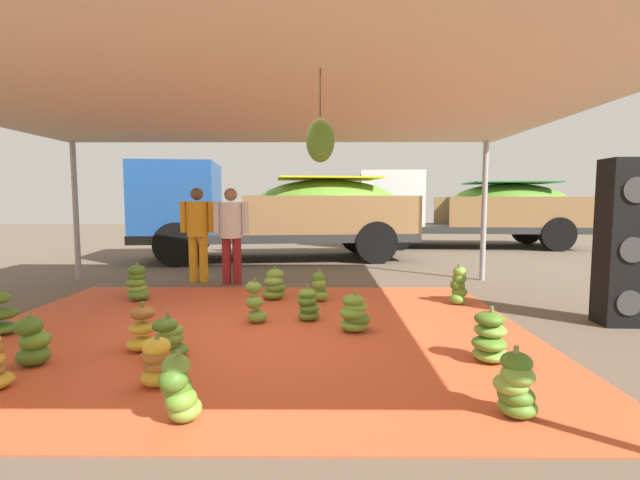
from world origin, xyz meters
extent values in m
plane|color=brown|center=(0.00, 3.00, 0.00)|extent=(40.00, 40.00, 0.00)
cube|color=#D1512D|center=(0.00, 0.00, 0.01)|extent=(6.28, 5.03, 0.01)
cylinder|color=#9EA0A5|center=(-3.80, 3.30, 1.29)|extent=(0.10, 0.10, 2.58)
cylinder|color=#9EA0A5|center=(3.80, 3.30, 1.29)|extent=(0.10, 0.10, 2.58)
cube|color=beige|center=(0.00, 0.00, 2.61)|extent=(8.00, 7.00, 0.06)
cylinder|color=#4C422D|center=(0.79, -1.19, 2.38)|extent=(0.01, 0.01, 0.39)
ellipsoid|color=#518428|center=(0.79, -1.19, 1.99)|extent=(0.24, 0.24, 0.36)
ellipsoid|color=#518428|center=(-2.76, -0.16, 0.08)|extent=(0.47, 0.47, 0.13)
ellipsoid|color=#477523|center=(-2.72, -0.19, 0.25)|extent=(0.40, 0.40, 0.13)
ellipsoid|color=gold|center=(-0.51, -1.52, 0.08)|extent=(0.38, 0.38, 0.15)
ellipsoid|color=#996628|center=(-0.50, -1.49, 0.16)|extent=(0.29, 0.29, 0.15)
ellipsoid|color=#996628|center=(-0.54, -1.49, 0.24)|extent=(0.33, 0.33, 0.15)
ellipsoid|color=gold|center=(-0.53, -1.49, 0.32)|extent=(0.31, 0.31, 0.15)
cylinder|color=olive|center=(-0.51, -1.51, 0.38)|extent=(0.04, 0.04, 0.12)
ellipsoid|color=#6B9E38|center=(0.78, 1.48, 0.09)|extent=(0.27, 0.27, 0.17)
ellipsoid|color=#477523|center=(0.75, 1.51, 0.18)|extent=(0.22, 0.22, 0.17)
ellipsoid|color=#75A83D|center=(0.76, 1.47, 0.27)|extent=(0.28, 0.28, 0.17)
ellipsoid|color=#518428|center=(0.74, 1.48, 0.36)|extent=(0.26, 0.26, 0.17)
cylinder|color=olive|center=(0.76, 1.49, 0.42)|extent=(0.04, 0.04, 0.12)
ellipsoid|color=#75A83D|center=(2.36, -0.96, 0.07)|extent=(0.47, 0.47, 0.13)
ellipsoid|color=#518428|center=(2.33, -0.99, 0.19)|extent=(0.37, 0.37, 0.13)
ellipsoid|color=#6B9E38|center=(2.36, -0.95, 0.30)|extent=(0.34, 0.34, 0.13)
ellipsoid|color=#477523|center=(2.34, -0.96, 0.41)|extent=(0.29, 0.29, 0.13)
cylinder|color=olive|center=(2.36, -0.97, 0.47)|extent=(0.04, 0.04, 0.12)
ellipsoid|color=#60932D|center=(2.73, 1.29, 0.09)|extent=(0.28, 0.28, 0.16)
ellipsoid|color=#518428|center=(2.78, 1.34, 0.18)|extent=(0.30, 0.30, 0.16)
ellipsoid|color=#477523|center=(2.75, 1.34, 0.28)|extent=(0.28, 0.28, 0.16)
ellipsoid|color=#518428|center=(2.77, 1.35, 0.37)|extent=(0.21, 0.21, 0.16)
ellipsoid|color=#6B9E38|center=(2.77, 1.35, 0.47)|extent=(0.27, 0.27, 0.16)
cylinder|color=olive|center=(2.76, 1.32, 0.53)|extent=(0.04, 0.04, 0.12)
ellipsoid|color=#518428|center=(0.63, 0.44, 0.07)|extent=(0.38, 0.38, 0.13)
ellipsoid|color=#477523|center=(0.64, 0.43, 0.16)|extent=(0.35, 0.35, 0.13)
ellipsoid|color=#477523|center=(0.61, 0.43, 0.25)|extent=(0.24, 0.24, 0.13)
ellipsoid|color=#60932D|center=(0.62, 0.46, 0.34)|extent=(0.31, 0.31, 0.13)
cylinder|color=olive|center=(0.62, 0.45, 0.40)|extent=(0.04, 0.04, 0.12)
ellipsoid|color=#75A83D|center=(-0.12, -2.10, 0.09)|extent=(0.30, 0.30, 0.17)
ellipsoid|color=#60932D|center=(-0.13, -2.12, 0.17)|extent=(0.23, 0.23, 0.17)
ellipsoid|color=#477523|center=(-0.17, -2.10, 0.24)|extent=(0.25, 0.25, 0.17)
ellipsoid|color=#477523|center=(-0.17, -2.15, 0.32)|extent=(0.27, 0.27, 0.17)
ellipsoid|color=#6B9E38|center=(-0.16, -2.11, 0.39)|extent=(0.26, 0.26, 0.17)
cylinder|color=olive|center=(-0.14, -2.12, 0.45)|extent=(0.04, 0.04, 0.12)
ellipsoid|color=#518428|center=(-1.92, 1.51, 0.09)|extent=(0.32, 0.32, 0.16)
ellipsoid|color=#75A83D|center=(-1.97, 1.56, 0.18)|extent=(0.35, 0.35, 0.16)
ellipsoid|color=#60932D|center=(-1.97, 1.53, 0.27)|extent=(0.36, 0.36, 0.16)
ellipsoid|color=#477523|center=(-1.96, 1.55, 0.37)|extent=(0.31, 0.31, 0.16)
ellipsoid|color=#518428|center=(-1.95, 1.54, 0.46)|extent=(0.33, 0.33, 0.16)
cylinder|color=olive|center=(-1.95, 1.53, 0.52)|extent=(0.04, 0.04, 0.12)
ellipsoid|color=#518428|center=(-0.61, -0.88, 0.08)|extent=(0.37, 0.37, 0.13)
ellipsoid|color=#477523|center=(-0.66, -0.90, 0.14)|extent=(0.38, 0.38, 0.13)
ellipsoid|color=#6B9E38|center=(-0.63, -0.90, 0.20)|extent=(0.36, 0.36, 0.13)
ellipsoid|color=#6B9E38|center=(-0.63, -0.88, 0.27)|extent=(0.33, 0.33, 0.13)
ellipsoid|color=#477523|center=(-0.66, -0.93, 0.33)|extent=(0.27, 0.27, 0.13)
cylinder|color=olive|center=(-0.64, -0.91, 0.39)|extent=(0.04, 0.04, 0.12)
ellipsoid|color=#6B9E38|center=(1.17, -0.03, 0.08)|extent=(0.33, 0.33, 0.14)
ellipsoid|color=#477523|center=(1.20, -0.03, 0.15)|extent=(0.39, 0.39, 0.14)
ellipsoid|color=#60932D|center=(1.15, -0.04, 0.22)|extent=(0.36, 0.36, 0.14)
ellipsoid|color=#75A83D|center=(1.18, 0.00, 0.29)|extent=(0.35, 0.35, 0.14)
ellipsoid|color=#60932D|center=(1.16, -0.01, 0.35)|extent=(0.32, 0.32, 0.14)
cylinder|color=olive|center=(1.17, -0.03, 0.41)|extent=(0.04, 0.04, 0.12)
ellipsoid|color=#477523|center=(-1.80, -1.09, 0.10)|extent=(0.37, 0.37, 0.17)
ellipsoid|color=#60932D|center=(-1.79, -1.07, 0.23)|extent=(0.34, 0.34, 0.17)
ellipsoid|color=#477523|center=(-1.83, -1.08, 0.36)|extent=(0.28, 0.28, 0.17)
cylinder|color=olive|center=(-1.82, -1.08, 0.42)|extent=(0.04, 0.04, 0.12)
ellipsoid|color=#518428|center=(2.15, -2.02, 0.08)|extent=(0.29, 0.29, 0.14)
ellipsoid|color=#477523|center=(2.14, -2.01, 0.16)|extent=(0.35, 0.35, 0.14)
ellipsoid|color=#75A83D|center=(2.10, -2.01, 0.23)|extent=(0.34, 0.34, 0.14)
ellipsoid|color=#75A83D|center=(2.14, -2.04, 0.31)|extent=(0.23, 0.23, 0.14)
ellipsoid|color=#477523|center=(2.14, -2.00, 0.38)|extent=(0.23, 0.23, 0.14)
cylinder|color=olive|center=(2.13, -2.02, 0.44)|extent=(0.04, 0.04, 0.12)
ellipsoid|color=#75A83D|center=(0.01, 0.33, 0.09)|extent=(0.30, 0.30, 0.16)
ellipsoid|color=#6B9E38|center=(-0.01, 0.30, 0.27)|extent=(0.30, 0.30, 0.16)
ellipsoid|color=#6B9E38|center=(-0.03, 0.32, 0.44)|extent=(0.25, 0.25, 0.16)
cylinder|color=olive|center=(-0.01, 0.30, 0.50)|extent=(0.04, 0.04, 0.12)
ellipsoid|color=gold|center=(-0.99, -0.68, 0.08)|extent=(0.33, 0.33, 0.13)
ellipsoid|color=gold|center=(-0.99, -0.65, 0.22)|extent=(0.37, 0.37, 0.13)
ellipsoid|color=#996628|center=(-0.98, -0.65, 0.37)|extent=(0.30, 0.30, 0.13)
cylinder|color=olive|center=(-0.98, -0.66, 0.43)|extent=(0.04, 0.04, 0.12)
ellipsoid|color=#60932D|center=(0.07, 1.60, 0.09)|extent=(0.45, 0.45, 0.16)
ellipsoid|color=#518428|center=(0.10, 1.59, 0.19)|extent=(0.43, 0.43, 0.16)
ellipsoid|color=#75A83D|center=(0.08, 1.59, 0.29)|extent=(0.40, 0.40, 0.16)
ellipsoid|color=#6B9E38|center=(0.09, 1.63, 0.38)|extent=(0.33, 0.33, 0.16)
cylinder|color=olive|center=(0.09, 1.61, 0.44)|extent=(0.04, 0.04, 0.12)
cube|color=#2D2D2D|center=(-0.34, 6.29, 0.60)|extent=(6.99, 3.10, 0.20)
cube|color=#1E4C93|center=(-2.76, 6.00, 1.55)|extent=(2.13, 2.33, 1.70)
cube|color=#232D38|center=(-3.71, 5.89, 1.89)|extent=(0.24, 1.84, 0.75)
cube|color=olive|center=(1.07, 5.34, 1.15)|extent=(4.17, 0.58, 0.90)
cube|color=olive|center=(0.80, 7.55, 1.15)|extent=(4.17, 0.58, 0.90)
cube|color=olive|center=(2.98, 6.69, 1.15)|extent=(0.36, 2.30, 0.90)
ellipsoid|color=#60932D|center=(0.94, 6.44, 1.36)|extent=(3.89, 2.37, 1.33)
cube|color=yellow|center=(0.94, 6.44, 2.05)|extent=(2.71, 2.04, 0.04)
cylinder|color=black|center=(-2.50, 4.97, 0.50)|extent=(1.03, 0.40, 1.00)
cylinder|color=black|center=(-2.75, 7.06, 0.50)|extent=(1.03, 0.40, 1.00)
cylinder|color=black|center=(2.07, 5.52, 0.50)|extent=(1.03, 0.40, 1.00)
cylinder|color=black|center=(1.82, 7.61, 0.50)|extent=(1.03, 0.40, 1.00)
cube|color=#2D2D2D|center=(5.45, 9.37, 0.60)|extent=(7.00, 2.91, 0.20)
cube|color=silver|center=(2.98, 9.52, 1.55)|extent=(2.06, 2.41, 1.70)
cube|color=#232D38|center=(2.01, 9.58, 1.89)|extent=(0.15, 2.00, 0.75)
cube|color=olive|center=(6.68, 8.08, 1.15)|extent=(4.25, 0.34, 0.90)
cube|color=olive|center=(6.82, 10.50, 1.15)|extent=(4.25, 0.34, 0.90)
cube|color=olive|center=(8.83, 9.16, 1.15)|extent=(0.23, 2.50, 0.90)
ellipsoid|color=#518428|center=(6.75, 9.29, 1.36)|extent=(3.86, 2.32, 1.33)
cube|color=#237533|center=(6.75, 9.29, 2.05)|extent=(2.66, 2.05, 0.04)
cylinder|color=black|center=(3.05, 8.37, 0.50)|extent=(1.02, 0.34, 1.00)
cylinder|color=black|center=(3.19, 10.66, 0.50)|extent=(1.02, 0.34, 1.00)
cylinder|color=black|center=(7.71, 8.08, 0.50)|extent=(1.02, 0.34, 1.00)
cylinder|color=black|center=(7.85, 10.38, 0.50)|extent=(1.02, 0.34, 1.00)
cylinder|color=maroon|center=(-0.90, 2.85, 0.42)|extent=(0.16, 0.16, 0.83)
cylinder|color=maroon|center=(-0.71, 2.85, 0.42)|extent=(0.16, 0.16, 0.83)
cylinder|color=silver|center=(-0.81, 2.85, 1.14)|extent=(0.38, 0.38, 0.62)
cylinder|color=silver|center=(-1.06, 2.85, 1.18)|extent=(0.12, 0.12, 0.55)
cylinder|color=silver|center=(-0.56, 2.85, 1.18)|extent=(0.12, 0.12, 0.55)
sphere|color=#936B4C|center=(-0.81, 2.85, 1.59)|extent=(0.23, 0.23, 0.23)
cylinder|color=orange|center=(-1.56, 3.10, 0.42)|extent=(0.16, 0.16, 0.84)
cylinder|color=orange|center=(-1.38, 3.10, 0.42)|extent=(0.16, 0.16, 0.84)
cylinder|color=orange|center=(-1.47, 3.10, 1.16)|extent=(0.39, 0.39, 0.63)
cylinder|color=orange|center=(-1.72, 3.10, 1.19)|extent=(0.12, 0.12, 0.56)
cylinder|color=orange|center=(-1.22, 3.10, 1.19)|extent=(0.12, 0.12, 0.56)
sphere|color=brown|center=(-1.47, 3.10, 1.61)|extent=(0.23, 0.23, 0.23)
cube|color=black|center=(4.36, 0.31, 0.31)|extent=(0.47, 0.40, 0.62)
cylinder|color=#383838|center=(4.36, 0.11, 0.31)|extent=(0.30, 0.03, 0.30)
cube|color=black|center=(4.36, 0.31, 0.93)|extent=(0.47, 0.40, 0.62)
cylinder|color=#383838|center=(4.36, 0.11, 0.93)|extent=(0.30, 0.03, 0.30)
cube|color=black|center=(4.36, 0.31, 1.61)|extent=(0.47, 0.40, 0.74)
cylinder|color=#383838|center=(4.36, 0.11, 1.61)|extent=(0.30, 0.03, 0.30)
camera|label=1|loc=(0.81, -4.97, 1.49)|focal=24.99mm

